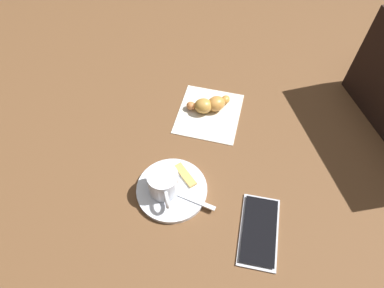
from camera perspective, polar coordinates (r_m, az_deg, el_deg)
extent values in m
plane|color=brown|center=(0.78, -0.90, 0.02)|extent=(1.80, 1.80, 0.00)
cylinder|color=silver|center=(0.71, -3.50, -7.87)|extent=(0.15, 0.15, 0.01)
cylinder|color=silver|center=(0.68, -4.95, -6.61)|extent=(0.06, 0.06, 0.06)
cylinder|color=#351B0F|center=(0.68, -4.97, -6.49)|extent=(0.05, 0.05, 0.00)
torus|color=silver|center=(0.66, -4.41, -9.45)|extent=(0.04, 0.02, 0.04)
cube|color=silver|center=(0.69, 0.01, -9.56)|extent=(0.04, 0.10, 0.00)
ellipsoid|color=silver|center=(0.70, -4.90, -7.48)|extent=(0.03, 0.03, 0.01)
cube|color=tan|center=(0.71, -1.17, -5.37)|extent=(0.06, 0.05, 0.01)
cube|color=silver|center=(0.83, 2.96, 5.31)|extent=(0.19, 0.17, 0.00)
ellipsoid|color=#CD7B43|center=(0.83, -0.27, 6.62)|extent=(0.03, 0.03, 0.02)
ellipsoid|color=#C18C3D|center=(0.82, 1.96, 6.59)|extent=(0.04, 0.05, 0.04)
ellipsoid|color=#CB883D|center=(0.83, 4.18, 6.96)|extent=(0.06, 0.06, 0.04)
ellipsoid|color=#CB8B3C|center=(0.85, 5.79, 7.63)|extent=(0.03, 0.03, 0.02)
cube|color=#B3B5C0|center=(0.68, 11.50, -14.45)|extent=(0.16, 0.09, 0.01)
cube|color=black|center=(0.68, 11.57, -14.31)|extent=(0.14, 0.08, 0.00)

